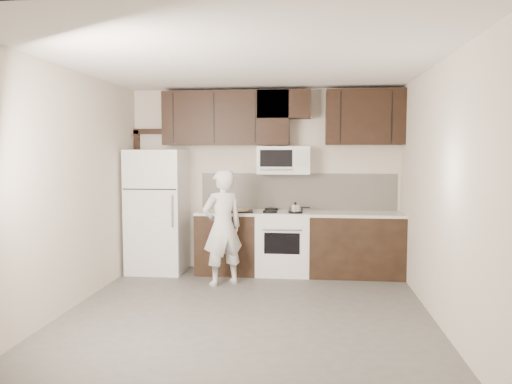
% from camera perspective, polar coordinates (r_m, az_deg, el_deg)
% --- Properties ---
extents(floor, '(4.50, 4.50, 0.00)m').
position_cam_1_polar(floor, '(5.55, -1.19, -14.02)').
color(floor, '#514E4C').
rests_on(floor, ground).
extents(back_wall, '(4.00, 0.00, 4.00)m').
position_cam_1_polar(back_wall, '(7.51, 0.98, 1.40)').
color(back_wall, beige).
rests_on(back_wall, ground).
extents(ceiling, '(4.50, 4.50, 0.00)m').
position_cam_1_polar(ceiling, '(5.34, -1.24, 14.62)').
color(ceiling, white).
rests_on(ceiling, back_wall).
extents(counter_run, '(2.95, 0.64, 0.91)m').
position_cam_1_polar(counter_run, '(7.27, 5.51, -5.83)').
color(counter_run, black).
rests_on(counter_run, floor).
extents(stove, '(0.76, 0.66, 0.94)m').
position_cam_1_polar(stove, '(7.28, 3.11, -5.76)').
color(stove, white).
rests_on(stove, floor).
extents(backsplash, '(2.90, 0.02, 0.54)m').
position_cam_1_polar(backsplash, '(7.48, 4.78, 0.06)').
color(backsplash, beige).
rests_on(backsplash, counter_run).
extents(upper_cabinets, '(3.48, 0.35, 0.78)m').
position_cam_1_polar(upper_cabinets, '(7.32, 2.50, 8.61)').
color(upper_cabinets, black).
rests_on(upper_cabinets, back_wall).
extents(microwave, '(0.76, 0.42, 0.40)m').
position_cam_1_polar(microwave, '(7.28, 3.20, 3.65)').
color(microwave, white).
rests_on(microwave, upper_cabinets).
extents(refrigerator, '(0.80, 0.76, 1.80)m').
position_cam_1_polar(refrigerator, '(7.49, -11.18, -2.15)').
color(refrigerator, white).
rests_on(refrigerator, floor).
extents(door_trim, '(0.50, 0.08, 2.12)m').
position_cam_1_polar(door_trim, '(7.88, -13.09, 0.69)').
color(door_trim, black).
rests_on(door_trim, floor).
extents(saucepan, '(0.28, 0.16, 0.16)m').
position_cam_1_polar(saucepan, '(7.05, 4.54, -1.90)').
color(saucepan, silver).
rests_on(saucepan, stove).
extents(baking_tray, '(0.43, 0.35, 0.02)m').
position_cam_1_polar(baking_tray, '(7.15, -1.96, -2.22)').
color(baking_tray, black).
rests_on(baking_tray, counter_run).
extents(pizza, '(0.30, 0.30, 0.02)m').
position_cam_1_polar(pizza, '(7.15, -1.96, -2.06)').
color(pizza, '#D1B28C').
rests_on(pizza, baking_tray).
extents(person, '(0.67, 0.62, 1.55)m').
position_cam_1_polar(person, '(6.64, -3.84, -4.04)').
color(person, white).
rests_on(person, floor).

